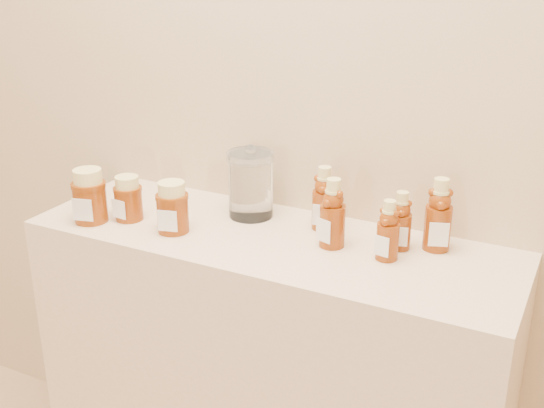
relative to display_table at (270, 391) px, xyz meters
The scene contains 11 objects.
wall_back 0.92m from the display_table, 90.00° to the left, with size 3.50×0.02×2.70m, color tan.
display_table is the anchor object (origin of this frame).
bear_bottle_back_left 0.56m from the display_table, 48.96° to the left, with size 0.06×0.06×0.18m, color #692608, non-canonical shape.
bear_bottle_back_mid 0.61m from the display_table, 15.24° to the left, with size 0.05×0.05×0.16m, color #692608, non-canonical shape.
bear_bottle_back_right 0.67m from the display_table, 17.17° to the left, with size 0.07×0.07×0.19m, color #692608, non-canonical shape.
bear_bottle_front_left 0.57m from the display_table, ahead, with size 0.06×0.06×0.19m, color #692608, non-canonical shape.
bear_bottle_front_right 0.60m from the display_table, ahead, with size 0.05×0.05×0.16m, color #692608, non-canonical shape.
honey_jar_left 0.63m from the display_table, behind, with size 0.07×0.07×0.12m, color #692608, non-canonical shape.
honey_jar_back 0.57m from the display_table, 161.59° to the right, with size 0.08×0.08×0.13m, color #692608, non-canonical shape.
honey_jar_front 0.70m from the display_table, 165.49° to the right, with size 0.09×0.09×0.14m, color #692608, non-canonical shape.
glass_canister 0.56m from the display_table, 136.31° to the left, with size 0.12×0.12×0.19m, color white, non-canonical shape.
Camera 1 is at (0.68, 0.21, 1.58)m, focal length 45.00 mm.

